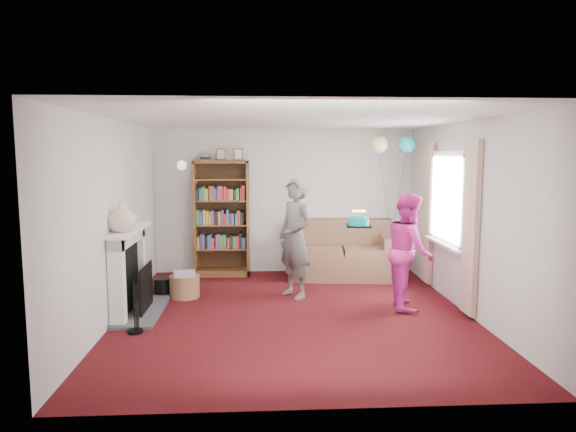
{
  "coord_description": "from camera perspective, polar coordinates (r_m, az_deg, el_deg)",
  "views": [
    {
      "loc": [
        -0.45,
        -6.44,
        2.07
      ],
      "look_at": [
        -0.05,
        0.6,
        1.21
      ],
      "focal_mm": 32.0,
      "sensor_mm": 36.0,
      "label": 1
    }
  ],
  "objects": [
    {
      "name": "wall_right",
      "position": [
        7.03,
        19.43,
        -0.17
      ],
      "size": [
        0.02,
        5.0,
        2.5
      ],
      "primitive_type": "cube",
      "color": "silver",
      "rests_on": "ground"
    },
    {
      "name": "ceiling",
      "position": [
        6.47,
        0.74,
        10.77
      ],
      "size": [
        4.5,
        5.0,
        0.01
      ],
      "primitive_type": "cube",
      "color": "white",
      "rests_on": "wall_back"
    },
    {
      "name": "wall_sconce",
      "position": [
        8.9,
        -11.72,
        5.55
      ],
      "size": [
        0.16,
        0.23,
        0.16
      ],
      "color": "gold",
      "rests_on": "ground"
    },
    {
      "name": "person_striped",
      "position": [
        7.39,
        0.8,
        -2.48
      ],
      "size": [
        0.7,
        0.75,
        1.73
      ],
      "primitive_type": "imported",
      "rotation": [
        0.0,
        0.0,
        -0.98
      ],
      "color": "black",
      "rests_on": "ground"
    },
    {
      "name": "wall_back",
      "position": [
        9.0,
        -0.39,
        1.68
      ],
      "size": [
        4.5,
        0.02,
        2.5
      ],
      "primitive_type": "cube",
      "color": "silver",
      "rests_on": "ground"
    },
    {
      "name": "fireplace",
      "position": [
        7.0,
        -16.81,
        -6.24
      ],
      "size": [
        0.55,
        1.8,
        1.12
      ],
      "color": "#3F3F42",
      "rests_on": "ground"
    },
    {
      "name": "ground",
      "position": [
        6.78,
        0.71,
        -10.87
      ],
      "size": [
        5.0,
        5.0,
        0.0
      ],
      "primitive_type": "plane",
      "color": "#35070F",
      "rests_on": "ground"
    },
    {
      "name": "wall_left",
      "position": [
        6.74,
        -18.83,
        -0.45
      ],
      "size": [
        0.02,
        5.0,
        2.5
      ],
      "primitive_type": "cube",
      "color": "silver",
      "rests_on": "ground"
    },
    {
      "name": "window_bay",
      "position": [
        7.57,
        17.29,
        0.03
      ],
      "size": [
        0.14,
        2.02,
        2.2
      ],
      "color": "white",
      "rests_on": "ground"
    },
    {
      "name": "person_magenta",
      "position": [
        7.08,
        13.33,
        -3.77
      ],
      "size": [
        0.68,
        0.82,
        1.56
      ],
      "primitive_type": "imported",
      "rotation": [
        0.0,
        0.0,
        1.45
      ],
      "color": "#D02991",
      "rests_on": "ground"
    },
    {
      "name": "bookcase",
      "position": [
        8.83,
        -7.36,
        -0.38
      ],
      "size": [
        0.93,
        0.42,
        2.16
      ],
      "color": "#472B14",
      "rests_on": "ground"
    },
    {
      "name": "mantel_vase",
      "position": [
        6.55,
        -18.02,
        -0.03
      ],
      "size": [
        0.41,
        0.41,
        0.38
      ],
      "primitive_type": "imported",
      "rotation": [
        0.0,
        0.0,
        0.11
      ],
      "color": "beige",
      "rests_on": "fireplace"
    },
    {
      "name": "birthday_cake",
      "position": [
        7.1,
        7.86,
        -0.62
      ],
      "size": [
        0.34,
        0.34,
        0.22
      ],
      "rotation": [
        0.0,
        0.0,
        -0.12
      ],
      "color": "black",
      "rests_on": "ground"
    },
    {
      "name": "balloons",
      "position": [
        8.41,
        11.56,
        7.8
      ],
      "size": [
        0.72,
        0.28,
        1.68
      ],
      "color": "#3F3F3F",
      "rests_on": "ground"
    },
    {
      "name": "wicker_basket",
      "position": [
        7.65,
        -11.41,
        -7.57
      ],
      "size": [
        0.43,
        0.43,
        0.38
      ],
      "rotation": [
        0.0,
        0.0,
        0.18
      ],
      "color": "#9C6B48",
      "rests_on": "ground"
    },
    {
      "name": "sofa",
      "position": [
        8.79,
        5.96,
        -4.39
      ],
      "size": [
        1.79,
        0.95,
        0.95
      ],
      "rotation": [
        0.0,
        0.0,
        -0.1
      ],
      "color": "brown",
      "rests_on": "ground"
    }
  ]
}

